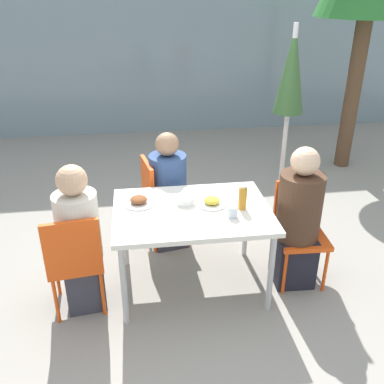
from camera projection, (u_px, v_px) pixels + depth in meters
ground_plane at (192, 285)px, 3.65m from camera, size 24.00×24.00×0.00m
building_facade at (156, 39)px, 6.81m from camera, size 10.00×0.20×3.00m
dining_table at (192, 216)px, 3.35m from camera, size 1.22×0.88×0.73m
chair_left at (75, 257)px, 3.15m from camera, size 0.45×0.45×0.86m
person_left at (80, 242)px, 3.19m from camera, size 0.32×0.32×1.20m
chair_right at (300, 224)px, 3.57m from camera, size 0.42×0.42×0.86m
person_right at (298, 222)px, 3.46m from camera, size 0.36×0.36×1.22m
chair_far at (159, 196)px, 4.04m from camera, size 0.47×0.47×0.86m
person_far at (168, 194)px, 4.01m from camera, size 0.36×0.36×1.14m
closed_umbrella at (290, 90)px, 3.86m from camera, size 0.36×0.36×2.02m
plate_0 at (212, 202)px, 3.38m from camera, size 0.23×0.23×0.06m
plate_1 at (139, 201)px, 3.39m from camera, size 0.25×0.25×0.07m
bottle at (243, 198)px, 3.30m from camera, size 0.06×0.06×0.20m
drinking_cup at (233, 212)px, 3.20m from camera, size 0.08×0.08×0.09m
salad_bowl at (185, 200)px, 3.40m from camera, size 0.15×0.15×0.06m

